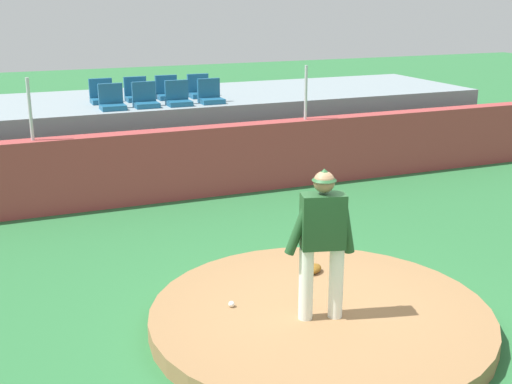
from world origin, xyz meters
name	(u,v)px	position (x,y,z in m)	size (l,w,h in m)	color
ground_plane	(320,326)	(0.00, 0.00, 0.00)	(60.00, 60.00, 0.00)	#2A6C38
pitchers_mound	(320,318)	(0.00, 0.00, 0.11)	(4.04, 4.04, 0.22)	olive
pitcher	(323,233)	(-0.10, -0.18, 1.24)	(0.80, 0.38, 1.77)	white
baseball	(232,304)	(-0.95, 0.46, 0.26)	(0.07, 0.07, 0.07)	white
fielding_glove	(313,269)	(0.41, 1.00, 0.27)	(0.30, 0.20, 0.11)	brown
brick_barrier	(182,163)	(0.00, 5.68, 0.68)	(16.59, 0.40, 1.35)	#A13D3C
fence_post_left	(30,109)	(-2.68, 5.68, 1.89)	(0.06, 0.06, 1.08)	silver
fence_post_right	(306,93)	(2.62, 5.68, 1.89)	(0.06, 0.06, 1.08)	silver
bleacher_platform	(150,133)	(0.00, 8.25, 0.80)	(15.30, 3.57, 1.59)	gray
stadium_chair_0	(112,101)	(-1.04, 6.97, 1.75)	(0.48, 0.44, 0.50)	#1C5A81
stadium_chair_1	(145,99)	(-0.35, 7.00, 1.75)	(0.48, 0.44, 0.50)	#1C5A81
stadium_chair_2	(178,98)	(0.32, 6.96, 1.75)	(0.48, 0.44, 0.50)	#1C5A81
stadium_chair_3	(210,95)	(1.03, 6.99, 1.75)	(0.48, 0.44, 0.50)	#1C5A81
stadium_chair_4	(102,95)	(-1.07, 7.87, 1.75)	(0.48, 0.44, 0.50)	#1C5A81
stadium_chair_5	(137,93)	(-0.33, 7.90, 1.75)	(0.48, 0.44, 0.50)	#1C5A81
stadium_chair_6	(168,92)	(0.36, 7.91, 1.75)	(0.48, 0.44, 0.50)	#1C5A81
stadium_chair_7	(199,90)	(1.08, 7.88, 1.75)	(0.48, 0.44, 0.50)	#1C5A81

